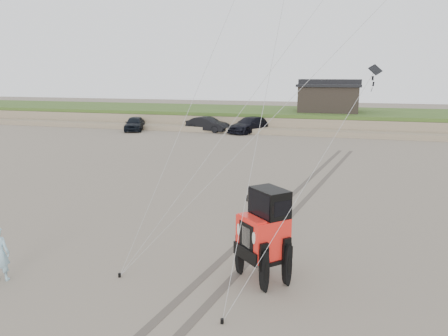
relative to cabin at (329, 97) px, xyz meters
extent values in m
plane|color=#6B6054|center=(-2.00, -37.00, -3.24)|extent=(160.00, 160.00, 0.00)
cube|color=#7A6B54|center=(-2.00, 1.00, -2.54)|extent=(160.00, 12.00, 1.40)
cube|color=#2D4719|center=(-2.00, 1.00, -1.69)|extent=(160.00, 12.00, 0.35)
cube|color=#7A6B54|center=(-2.00, -5.50, -2.99)|extent=(160.00, 3.50, 0.50)
cube|color=black|center=(0.00, 0.00, -0.21)|extent=(6.00, 5.00, 2.60)
cube|color=black|center=(0.00, 0.00, 1.21)|extent=(6.40, 5.40, 0.25)
cube|color=black|center=(0.00, 0.00, 1.59)|extent=(6.40, 1.20, 0.50)
imported|color=black|center=(-18.61, -7.89, -2.52)|extent=(2.92, 4.54, 1.44)
imported|color=black|center=(-11.31, -6.54, -2.51)|extent=(4.66, 2.61, 1.45)
imported|color=black|center=(-7.12, -6.09, -2.48)|extent=(4.17, 5.60, 1.51)
cube|color=black|center=(2.90, -33.69, 2.55)|extent=(0.45, 0.49, 0.34)
cylinder|color=black|center=(-3.78, -37.41, -3.18)|extent=(0.08, 0.08, 0.12)
cylinder|color=black|center=(-0.31, -38.86, -3.18)|extent=(0.08, 0.08, 0.12)
cube|color=#4C443D|center=(-0.40, -29.00, -3.23)|extent=(4.42, 29.74, 0.01)
cube|color=#4C443D|center=(0.40, -29.00, -3.23)|extent=(4.42, 29.74, 0.01)
camera|label=1|loc=(2.27, -47.61, 2.44)|focal=35.00mm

